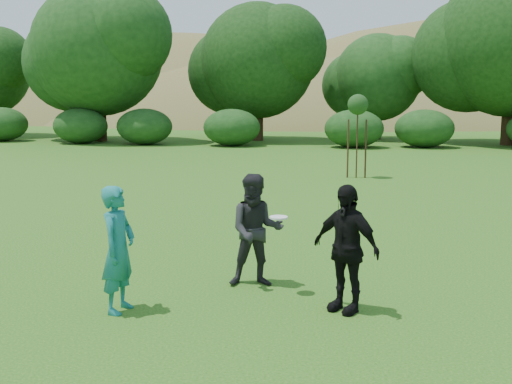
# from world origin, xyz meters

# --- Properties ---
(ground) EXTENTS (120.00, 120.00, 0.00)m
(ground) POSITION_xyz_m (0.00, 0.00, 0.00)
(ground) COLOR #19470C
(ground) RESTS_ON ground
(player_teal) EXTENTS (0.49, 0.68, 1.74)m
(player_teal) POSITION_xyz_m (-1.30, -0.70, 0.87)
(player_teal) COLOR #197170
(player_teal) RESTS_ON ground
(player_grey) EXTENTS (0.96, 0.81, 1.74)m
(player_grey) POSITION_xyz_m (0.36, 0.74, 0.87)
(player_grey) COLOR black
(player_grey) RESTS_ON ground
(player_black) EXTENTS (1.10, 0.93, 1.76)m
(player_black) POSITION_xyz_m (1.74, -0.21, 0.88)
(player_black) COLOR black
(player_black) RESTS_ON ground
(frisbee) EXTENTS (0.27, 0.27, 0.03)m
(frisbee) POSITION_xyz_m (0.74, 0.39, 1.15)
(frisbee) COLOR white
(frisbee) RESTS_ON ground
(sapling) EXTENTS (0.70, 0.70, 2.85)m
(sapling) POSITION_xyz_m (1.86, 13.39, 2.42)
(sapling) COLOR #3D2717
(sapling) RESTS_ON ground
(hillside) EXTENTS (150.00, 72.00, 52.00)m
(hillside) POSITION_xyz_m (-0.56, 68.45, -11.97)
(hillside) COLOR olive
(hillside) RESTS_ON ground
(tree_row) EXTENTS (53.92, 10.38, 9.62)m
(tree_row) POSITION_xyz_m (3.23, 28.68, 4.87)
(tree_row) COLOR #3A2616
(tree_row) RESTS_ON ground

